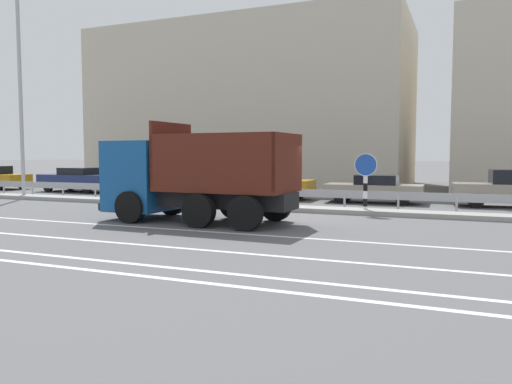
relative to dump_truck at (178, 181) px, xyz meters
name	(u,v)px	position (x,y,z in m)	size (l,w,h in m)	color
ground_plane	(293,218)	(3.41, 2.03, -1.32)	(320.00, 320.00, 0.00)	#565659
lane_strip_0	(172,229)	(0.91, -1.82, -1.32)	(61.60, 0.16, 0.01)	silver
lane_strip_1	(118,243)	(0.91, -4.32, -1.32)	(61.60, 0.16, 0.01)	silver
lane_strip_2	(64,257)	(0.91, -6.17, -1.32)	(61.60, 0.16, 0.01)	silver
lane_strip_3	(36,264)	(0.91, -6.94, -1.32)	(61.60, 0.16, 0.01)	silver
median_island	(311,209)	(3.41, 4.21, -1.23)	(33.88, 1.10, 0.18)	gray
median_guardrail	(319,195)	(3.41, 5.46, -0.75)	(61.60, 0.09, 0.78)	#9EA0A5
dump_truck	(178,181)	(0.00, 0.00, 0.00)	(6.51, 2.85, 3.29)	#144C8C
median_road_sign	(365,181)	(5.52, 4.21, -0.08)	(0.85, 0.16, 2.27)	white
street_lamp_0	(18,89)	(-11.61, 4.09, 4.16)	(0.71, 1.97, 10.04)	#ADADB2
parked_car_1	(79,179)	(-12.28, 8.83, -0.57)	(4.93, 2.12, 1.45)	navy
parked_car_2	(173,183)	(-5.56, 8.55, -0.60)	(4.47, 1.93, 1.42)	gray
parked_car_3	(269,184)	(-0.10, 8.74, -0.56)	(4.40, 1.96, 1.53)	#B27A14
parked_car_4	(374,188)	(5.11, 8.70, -0.65)	(4.44, 1.96, 1.29)	gray
background_building_0	(252,108)	(-6.43, 21.53, 4.52)	(23.43, 11.19, 11.69)	beige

